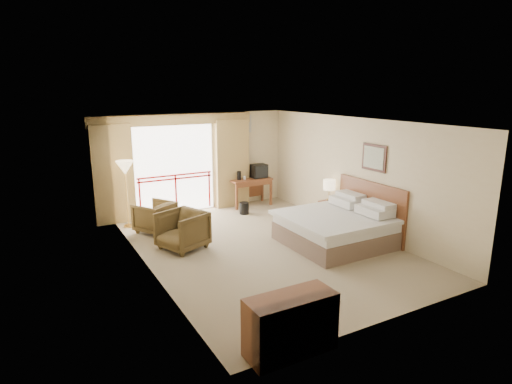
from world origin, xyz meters
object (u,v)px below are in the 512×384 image
armchair_far (156,232)px  floor_lamp (125,170)px  desk (249,184)px  side_table (165,224)px  wastebasket (244,208)px  tv (259,171)px  bed (337,227)px  dresser (291,325)px  table_lamp (329,185)px  armchair_near (183,248)px  nightstand (329,212)px

armchair_far → floor_lamp: size_ratio=0.49×
desk → side_table: (-3.05, -1.65, -0.27)m
armchair_far → wastebasket: bearing=154.9°
tv → floor_lamp: 3.91m
tv → floor_lamp: bearing=-166.8°
bed → dresser: 4.22m
table_lamp → side_table: size_ratio=1.06×
dresser → armchair_far: bearing=90.8°
wastebasket → armchair_far: armchair_far is taller
dresser → floor_lamp: bearing=94.8°
armchair_near → nightstand: bearing=66.5°
desk → tv: 0.48m
desk → armchair_near: (-2.91, -2.42, -0.62)m
nightstand → tv: size_ratio=1.28×
desk → wastebasket: bearing=-129.1°
table_lamp → armchair_far: 4.43m
armchair_near → dresser: bearing=-22.1°
armchair_near → dresser: (-0.03, -4.22, 0.40)m
armchair_near → side_table: 0.85m
table_lamp → wastebasket: 2.44m
dresser → tv: bearing=62.8°
armchair_far → floor_lamp: (-0.46, 0.72, 1.42)m
wastebasket → side_table: size_ratio=0.64×
tv → floor_lamp: floor_lamp is taller
tv → dresser: size_ratio=0.37×
desk → wastebasket: 1.05m
side_table → armchair_far: bearing=95.7°
tv → side_table: 3.76m
bed → armchair_near: bed is taller
wastebasket → table_lamp: bearing=-48.6°
wastebasket → dresser: dresser is taller
desk → wastebasket: size_ratio=3.78×
table_lamp → armchair_near: bearing=179.0°
bed → table_lamp: size_ratio=3.95×
desk → wastebasket: desk is taller
desk → bed: bearing=-90.2°
tv → dresser: tv is taller
armchair_far → dresser: dresser is taller
wastebasket → floor_lamp: bearing=171.8°
wastebasket → side_table: 2.65m
floor_lamp → wastebasket: bearing=-8.2°
tv → dresser: bearing=-106.9°
nightstand → side_table: nightstand is taller
tv → side_table: tv is taller
tv → armchair_far: 3.69m
nightstand → armchair_far: bearing=156.1°
tv → armchair_far: size_ratio=0.54×
desk → armchair_far: 3.34m
wastebasket → armchair_near: size_ratio=0.36×
nightstand → desk: bearing=106.9°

